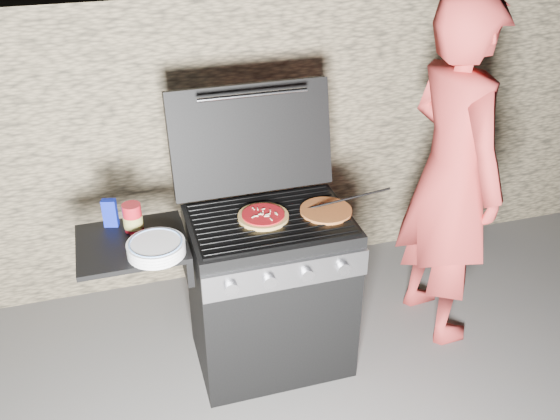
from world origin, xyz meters
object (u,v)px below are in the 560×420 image
object	(u,v)px
gas_grill	(224,301)
pizza_topped	(263,216)
person	(452,176)
sauce_jar	(133,217)

from	to	relation	value
gas_grill	pizza_topped	distance (m)	0.52
gas_grill	person	distance (m)	1.37
sauce_jar	gas_grill	bearing A→B (deg)	-13.73
person	sauce_jar	bearing A→B (deg)	83.01
pizza_topped	sauce_jar	size ratio (longest dim) A/B	1.80
person	gas_grill	bearing A→B (deg)	86.90
person	pizza_topped	bearing A→B (deg)	86.76
gas_grill	pizza_topped	bearing A→B (deg)	3.04
gas_grill	sauce_jar	world-z (taller)	sauce_jar
sauce_jar	person	bearing A→B (deg)	-1.57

